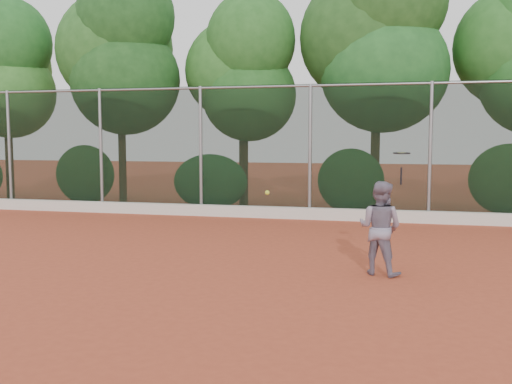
# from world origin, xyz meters

# --- Properties ---
(ground) EXTENTS (80.00, 80.00, 0.00)m
(ground) POSITION_xyz_m (0.00, 0.00, 0.00)
(ground) COLOR #A74127
(ground) RESTS_ON ground
(concrete_curb) EXTENTS (24.00, 0.20, 0.30)m
(concrete_curb) POSITION_xyz_m (0.00, 6.82, 0.15)
(concrete_curb) COLOR silver
(concrete_curb) RESTS_ON ground
(tennis_player) EXTENTS (0.86, 0.77, 1.45)m
(tennis_player) POSITION_xyz_m (1.94, 1.12, 0.73)
(tennis_player) COLOR gray
(tennis_player) RESTS_ON ground
(chainlink_fence) EXTENTS (24.09, 0.09, 3.50)m
(chainlink_fence) POSITION_xyz_m (-0.00, 7.00, 1.86)
(chainlink_fence) COLOR black
(chainlink_fence) RESTS_ON ground
(foliage_backdrop) EXTENTS (23.70, 3.63, 7.55)m
(foliage_backdrop) POSITION_xyz_m (-0.55, 8.98, 4.40)
(foliage_backdrop) COLOR #45291A
(foliage_backdrop) RESTS_ON ground
(tennis_racket) EXTENTS (0.32, 0.32, 0.50)m
(tennis_racket) POSITION_xyz_m (2.24, 1.10, 1.84)
(tennis_racket) COLOR black
(tennis_racket) RESTS_ON ground
(tennis_ball_in_flight) EXTENTS (0.07, 0.07, 0.07)m
(tennis_ball_in_flight) POSITION_xyz_m (0.26, 0.65, 1.28)
(tennis_ball_in_flight) COLOR #CCDA31
(tennis_ball_in_flight) RESTS_ON ground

